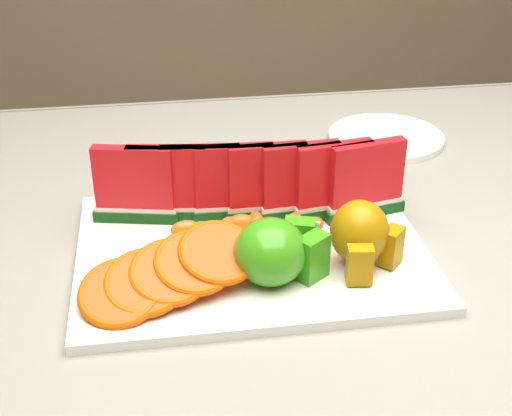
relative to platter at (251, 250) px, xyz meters
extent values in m
cube|color=#4B3118|center=(0.04, 0.00, -0.03)|extent=(1.40, 0.90, 0.03)
cube|color=gray|center=(0.04, 0.00, -0.01)|extent=(1.52, 1.02, 0.01)
cube|color=gray|center=(0.04, 0.51, -0.10)|extent=(1.52, 0.01, 0.20)
cube|color=silver|center=(0.00, 0.00, 0.00)|extent=(0.40, 0.30, 0.01)
ellipsoid|color=#288915|center=(0.01, -0.07, 0.04)|extent=(0.09, 0.09, 0.07)
cube|color=#288915|center=(0.06, -0.07, 0.03)|extent=(0.04, 0.04, 0.05)
cube|color=beige|center=(0.06, -0.07, 0.03)|extent=(0.03, 0.02, 0.05)
cube|color=#288915|center=(0.05, -0.04, 0.03)|extent=(0.04, 0.03, 0.05)
cube|color=beige|center=(0.05, -0.04, 0.03)|extent=(0.03, 0.01, 0.05)
ellipsoid|color=#A0700B|center=(0.11, -0.05, 0.05)|extent=(0.08, 0.08, 0.07)
cube|color=#A0700B|center=(0.10, -0.09, 0.03)|extent=(0.03, 0.02, 0.04)
cube|color=#A0700B|center=(0.15, -0.06, 0.03)|extent=(0.03, 0.03, 0.04)
cylinder|color=silver|center=(0.26, 0.30, 0.00)|extent=(0.21, 0.21, 0.01)
cube|color=silver|center=(-0.10, 0.15, 0.00)|extent=(0.08, 0.16, 0.00)
cube|color=silver|center=(-0.11, 0.24, 0.00)|extent=(0.02, 0.04, 0.00)
cube|color=silver|center=(-0.10, 0.24, 0.00)|extent=(0.02, 0.04, 0.00)
cube|color=silver|center=(-0.10, 0.24, 0.00)|extent=(0.02, 0.04, 0.00)
cube|color=#123D0D|center=(-0.13, 0.08, 0.01)|extent=(0.11, 0.04, 0.01)
cube|color=silver|center=(-0.13, 0.08, 0.02)|extent=(0.10, 0.04, 0.01)
cube|color=red|center=(-0.13, 0.08, 0.07)|extent=(0.10, 0.04, 0.08)
cube|color=#123D0D|center=(-0.09, 0.08, 0.01)|extent=(0.11, 0.04, 0.01)
cube|color=silver|center=(-0.09, 0.08, 0.02)|extent=(0.10, 0.03, 0.01)
cube|color=red|center=(-0.09, 0.08, 0.07)|extent=(0.10, 0.03, 0.08)
cube|color=#123D0D|center=(-0.05, 0.07, 0.01)|extent=(0.11, 0.03, 0.01)
cube|color=silver|center=(-0.05, 0.07, 0.02)|extent=(0.10, 0.03, 0.01)
cube|color=red|center=(-0.05, 0.07, 0.07)|extent=(0.10, 0.02, 0.08)
cube|color=#123D0D|center=(-0.01, 0.07, 0.01)|extent=(0.11, 0.02, 0.01)
cube|color=silver|center=(-0.01, 0.07, 0.02)|extent=(0.10, 0.02, 0.01)
cube|color=red|center=(-0.01, 0.07, 0.07)|extent=(0.10, 0.02, 0.08)
cube|color=#123D0D|center=(0.03, 0.06, 0.01)|extent=(0.11, 0.02, 0.01)
cube|color=silver|center=(0.03, 0.06, 0.02)|extent=(0.10, 0.02, 0.01)
cube|color=red|center=(0.03, 0.06, 0.07)|extent=(0.10, 0.02, 0.08)
cube|color=#123D0D|center=(0.07, 0.06, 0.01)|extent=(0.11, 0.03, 0.01)
cube|color=silver|center=(0.07, 0.06, 0.02)|extent=(0.10, 0.03, 0.01)
cube|color=red|center=(0.07, 0.06, 0.07)|extent=(0.10, 0.02, 0.08)
cube|color=#123D0D|center=(0.11, 0.06, 0.01)|extent=(0.11, 0.04, 0.01)
cube|color=silver|center=(0.11, 0.06, 0.02)|extent=(0.10, 0.03, 0.01)
cube|color=red|center=(0.11, 0.06, 0.07)|extent=(0.10, 0.03, 0.08)
cube|color=#123D0D|center=(0.15, 0.05, 0.01)|extent=(0.11, 0.04, 0.01)
cube|color=silver|center=(0.15, 0.05, 0.02)|extent=(0.10, 0.04, 0.01)
cube|color=red|center=(0.15, 0.05, 0.07)|extent=(0.10, 0.04, 0.08)
cylinder|color=orange|center=(-0.15, -0.09, 0.02)|extent=(0.09, 0.09, 0.03)
torus|color=#B43D00|center=(-0.15, -0.09, 0.02)|extent=(0.10, 0.10, 0.04)
cylinder|color=orange|center=(-0.12, -0.08, 0.03)|extent=(0.08, 0.08, 0.03)
torus|color=#B43D00|center=(-0.12, -0.08, 0.03)|extent=(0.09, 0.09, 0.04)
cylinder|color=orange|center=(-0.10, -0.08, 0.03)|extent=(0.08, 0.08, 0.03)
torus|color=#B43D00|center=(-0.10, -0.08, 0.03)|extent=(0.09, 0.09, 0.04)
cylinder|color=orange|center=(-0.07, -0.07, 0.04)|extent=(0.09, 0.09, 0.03)
torus|color=#B43D00|center=(-0.07, -0.07, 0.04)|extent=(0.10, 0.10, 0.04)
cylinder|color=orange|center=(-0.04, -0.06, 0.04)|extent=(0.10, 0.09, 0.03)
torus|color=#B43D00|center=(-0.04, -0.06, 0.04)|extent=(0.11, 0.11, 0.04)
cylinder|color=orange|center=(-0.12, 0.12, 0.02)|extent=(0.07, 0.07, 0.03)
torus|color=#B43D00|center=(-0.12, 0.12, 0.02)|extent=(0.08, 0.08, 0.03)
cylinder|color=orange|center=(-0.07, 0.12, 0.02)|extent=(0.08, 0.08, 0.03)
torus|color=#B43D00|center=(-0.07, 0.12, 0.02)|extent=(0.09, 0.09, 0.03)
cylinder|color=orange|center=(-0.02, 0.12, 0.03)|extent=(0.08, 0.08, 0.03)
torus|color=#B43D00|center=(-0.02, 0.12, 0.03)|extent=(0.10, 0.09, 0.03)
cylinder|color=orange|center=(0.02, 0.12, 0.03)|extent=(0.09, 0.09, 0.03)
torus|color=#B43D00|center=(0.02, 0.12, 0.03)|extent=(0.10, 0.10, 0.03)
ellipsoid|color=#EC5F04|center=(-0.07, 0.03, 0.02)|extent=(0.04, 0.02, 0.02)
ellipsoid|color=#EC5F04|center=(-0.05, 0.02, 0.02)|extent=(0.04, 0.02, 0.02)
ellipsoid|color=#EC5F04|center=(-0.03, 0.03, 0.02)|extent=(0.03, 0.04, 0.02)
ellipsoid|color=#EC5F04|center=(-0.01, 0.03, 0.02)|extent=(0.04, 0.02, 0.02)
ellipsoid|color=#EC5F04|center=(0.01, 0.03, 0.02)|extent=(0.02, 0.04, 0.02)
ellipsoid|color=#EC5F04|center=(0.03, 0.00, 0.02)|extent=(0.03, 0.04, 0.02)
ellipsoid|color=#EC5F04|center=(0.05, 0.02, 0.02)|extent=(0.04, 0.04, 0.02)
ellipsoid|color=#EC5F04|center=(0.07, 0.01, 0.02)|extent=(0.04, 0.03, 0.02)
ellipsoid|color=#EC5F04|center=(0.11, 0.00, 0.02)|extent=(0.04, 0.04, 0.02)
camera|label=1|loc=(-0.10, -0.69, 0.45)|focal=50.00mm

